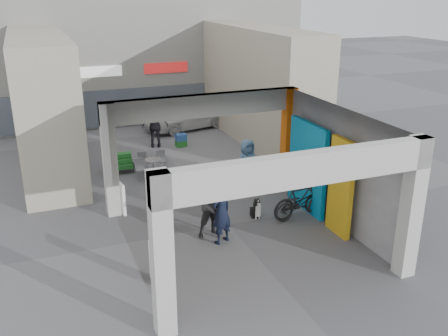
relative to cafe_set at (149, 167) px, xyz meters
name	(u,v)px	position (x,y,z in m)	size (l,w,h in m)	color
ground	(228,225)	(1.17, -4.96, -0.28)	(90.00, 90.00, 0.00)	#5D5C62
arcade_canopy	(259,157)	(1.71, -5.78, 2.02)	(6.40, 6.45, 6.40)	#B4B5B0
far_building	(126,40)	(1.17, 9.04, 3.71)	(18.00, 4.08, 8.00)	white
plaza_bldg_left	(44,102)	(-3.33, 2.54, 2.22)	(2.00, 9.00, 5.00)	#A69F8A
plaza_bldg_right	(259,85)	(5.67, 2.54, 2.22)	(2.00, 9.00, 5.00)	#A69F8A
bollard_left	(157,191)	(-0.39, -2.65, 0.14)	(0.09, 0.09, 0.84)	gray
bollard_center	(201,183)	(1.13, -2.66, 0.20)	(0.09, 0.09, 0.96)	gray
bollard_right	(244,174)	(2.79, -2.41, 0.20)	(0.09, 0.09, 0.95)	gray
advert_board_near	(155,264)	(-1.57, -7.12, 0.23)	(0.14, 0.56, 1.00)	silver
advert_board_far	(121,198)	(-1.57, -2.97, 0.23)	(0.17, 0.56, 1.00)	silver
cafe_set	(149,167)	(0.00, 0.00, 0.00)	(1.30, 1.05, 0.79)	#97969B
produce_stand	(120,165)	(-0.97, 0.62, 0.00)	(1.07, 0.58, 0.70)	black
crate_stack	(181,140)	(2.11, 2.87, 0.00)	(0.46, 0.37, 0.56)	#17521D
border_collie	(256,209)	(2.14, -4.80, -0.01)	(0.25, 0.48, 0.67)	black
man_with_dog	(222,212)	(0.61, -5.85, 0.63)	(0.66, 0.43, 1.81)	black
man_back_turned	(214,205)	(0.54, -5.42, 0.67)	(0.92, 0.72, 1.90)	#38383A
man_elderly	(247,164)	(2.82, -2.59, 0.61)	(0.87, 0.56, 1.77)	#537AA1
man_crates	(155,126)	(1.07, 3.18, 0.67)	(1.11, 0.46, 1.89)	black
bicycle_front	(300,203)	(3.38, -5.29, 0.19)	(0.63, 1.79, 0.94)	black
bicycle_rear	(300,200)	(3.38, -5.24, 0.27)	(0.52, 1.84, 1.11)	black
white_van	(186,115)	(3.18, 5.47, 0.42)	(1.65, 4.09, 1.39)	silver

